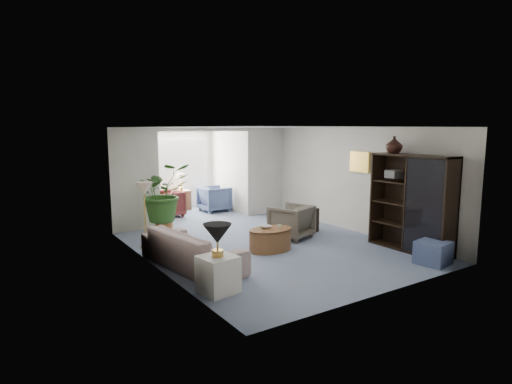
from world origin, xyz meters
TOP-DOWN VIEW (x-y plane):
  - floor at (0.00, 0.00)m, footprint 6.00×6.00m
  - sunroom_floor at (0.00, 4.10)m, footprint 2.60×2.60m
  - back_pier_left at (-1.90, 3.00)m, footprint 1.20×0.12m
  - back_pier_right at (1.90, 3.00)m, footprint 1.20×0.12m
  - back_header at (0.00, 3.00)m, footprint 2.60×0.12m
  - window_pane at (0.00, 5.18)m, footprint 2.20×0.02m
  - window_blinds at (0.00, 5.15)m, footprint 2.20×0.02m
  - framed_picture at (2.46, -0.10)m, footprint 0.04×0.50m
  - sofa at (-1.92, -0.24)m, footprint 1.19×2.36m
  - end_table at (-2.12, -1.59)m, footprint 0.58×0.58m
  - table_lamp at (-2.12, -1.59)m, footprint 0.44×0.44m
  - floor_lamp at (-2.23, 1.40)m, footprint 0.36×0.36m
  - coffee_table at (-0.15, -0.17)m, footprint 1.11×1.11m
  - coffee_bowl at (-0.20, -0.07)m, footprint 0.27×0.27m
  - coffee_cup at (-0.00, -0.27)m, footprint 0.11×0.11m
  - wingback_chair at (0.81, 0.38)m, footprint 1.04×1.06m
  - side_table_dark at (1.51, 0.68)m, footprint 0.49×0.39m
  - entertainment_cabinet at (2.23, -1.73)m, footprint 0.47×1.77m
  - cabinet_urn at (2.23, -1.23)m, footprint 0.34×0.34m
  - ottoman at (1.84, -2.54)m, footprint 0.61×0.61m
  - plant_pot at (-1.49, 2.27)m, footprint 0.40×0.40m
  - house_plant at (-1.49, 2.27)m, footprint 1.23×1.07m
  - sunroom_chair_blue at (0.85, 4.18)m, footprint 0.84×0.82m
  - sunroom_chair_maroon at (-0.65, 4.18)m, footprint 0.82×0.80m
  - sunroom_table at (0.10, 4.93)m, footprint 0.49×0.39m
  - shelf_clutter at (2.18, -1.93)m, footprint 0.30×1.22m

SIDE VIEW (x-z plane):
  - floor at x=0.00m, z-range 0.00..0.00m
  - sunroom_floor at x=0.00m, z-range 0.00..0.00m
  - plant_pot at x=-1.49m, z-range 0.00..0.32m
  - ottoman at x=1.84m, z-range 0.00..0.43m
  - coffee_table at x=-0.15m, z-range 0.00..0.45m
  - end_table at x=-2.12m, z-range 0.00..0.57m
  - side_table_dark at x=1.51m, z-range 0.00..0.58m
  - sunroom_table at x=0.10m, z-range 0.00..0.60m
  - sofa at x=-1.92m, z-range 0.00..0.66m
  - sunroom_chair_maroon at x=-0.65m, z-range 0.00..0.74m
  - sunroom_chair_blue at x=0.85m, z-range 0.00..0.76m
  - wingback_chair at x=0.81m, z-range 0.00..0.76m
  - coffee_bowl at x=-0.20m, z-range 0.45..0.51m
  - coffee_cup at x=0.00m, z-range 0.45..0.54m
  - table_lamp at x=-2.12m, z-range 0.77..1.07m
  - entertainment_cabinet at x=2.23m, z-range 0.00..1.96m
  - house_plant at x=-1.49m, z-range 0.32..1.69m
  - shelf_clutter at x=2.18m, z-range 0.67..1.73m
  - back_pier_left at x=-1.90m, z-range 0.00..2.50m
  - back_pier_right at x=1.90m, z-range 0.00..2.50m
  - floor_lamp at x=-2.23m, z-range 1.11..1.39m
  - window_pane at x=0.00m, z-range 0.65..2.15m
  - window_blinds at x=0.00m, z-range 0.65..2.15m
  - framed_picture at x=2.46m, z-range 1.50..1.90m
  - cabinet_urn at x=2.23m, z-range 1.96..2.32m
  - back_header at x=0.00m, z-range 2.40..2.50m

